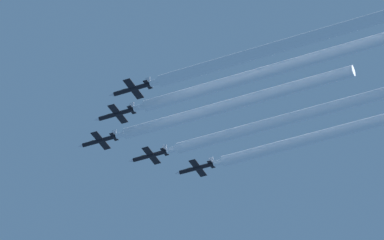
{
  "coord_description": "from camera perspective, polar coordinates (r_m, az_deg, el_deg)",
  "views": [
    {
      "loc": [
        -230.94,
        -124.38,
        2.14
      ],
      "look_at": [
        0.04,
        -21.01,
        199.14
      ],
      "focal_mm": 114.48,
      "sensor_mm": 36.0,
      "label": 1
    }
  ],
  "objects": [
    {
      "name": "smoke_trail_outer_right",
      "position": [
        325.52,
        6.7,
        -0.56
      ],
      "size": [
        2.97,
        70.29,
        2.97
      ],
      "color": "white"
    },
    {
      "name": "jet_right_wingman",
      "position": [
        333.9,
        -2.03,
        -1.69
      ],
      "size": [
        8.33,
        12.12,
        2.91
      ],
      "color": "black"
    },
    {
      "name": "jet_left_wingman",
      "position": [
        320.07,
        -3.6,
        0.26
      ],
      "size": [
        8.33,
        12.12,
        2.91
      ],
      "color": "black"
    },
    {
      "name": "smoke_trail_lead",
      "position": [
        318.11,
        1.82,
        0.73
      ],
      "size": [
        2.97,
        66.8,
        2.97
      ],
      "color": "white"
    },
    {
      "name": "jet_lead",
      "position": [
        331.51,
        -4.4,
        -0.99
      ],
      "size": [
        8.33,
        12.12,
        2.91
      ],
      "color": "black"
    },
    {
      "name": "smoke_trail_right_wingman",
      "position": [
        319.92,
        5.55,
        0.34
      ],
      "size": [
        2.97,
        82.72,
        2.97
      ],
      "color": "white"
    },
    {
      "name": "smoke_trail_outer_left",
      "position": [
        297.63,
        3.94,
        3.39
      ],
      "size": [
        2.97,
        67.67,
        2.97
      ],
      "color": "white"
    },
    {
      "name": "jet_outer_right",
      "position": [
        336.68,
        0.15,
        -2.27
      ],
      "size": [
        8.33,
        12.12,
        2.91
      ],
      "color": "black"
    },
    {
      "name": "smoke_trail_left_wingman",
      "position": [
        305.51,
        4.21,
        2.46
      ],
      "size": [
        2.97,
        82.08,
        2.97
      ],
      "color": "white"
    },
    {
      "name": "jet_outer_left",
      "position": [
        309.6,
        -2.88,
        1.43
      ],
      "size": [
        8.33,
        12.12,
        2.91
      ],
      "color": "black"
    }
  ]
}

